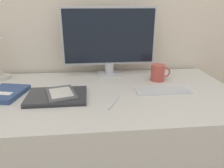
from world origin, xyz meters
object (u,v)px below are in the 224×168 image
Objects in this scene: coffee_mug at (158,73)px; pen at (114,103)px; laptop at (57,96)px; keyboard at (163,90)px; monitor at (109,39)px; ereader at (61,93)px; notebook at (5,93)px.

coffee_mug is 0.44m from pen.
laptop is at bearing -160.00° from coffee_mug.
keyboard is 2.26× the size of pen.
ereader is at bearing -127.41° from monitor.
monitor reaches higher than notebook.
pen is (-0.02, -0.45, -0.23)m from monitor.
laptop is at bearing -13.11° from notebook.
laptop is 2.41× the size of coffee_mug.
notebook is at bearing 166.89° from laptop.
laptop is at bearing -129.49° from monitor.
coffee_mug is (0.57, 0.21, 0.02)m from ereader.
laptop reaches higher than pen.
monitor is 0.50m from ereader.
ereader is 0.27m from pen.
monitor is 2.02× the size of keyboard.
pen is (0.26, -0.09, -0.02)m from ereader.
coffee_mug reaches higher than laptop.
coffee_mug reaches higher than ereader.
ereader is 0.61m from coffee_mug.
monitor is at bearing 27.56° from notebook.
ereader is (0.02, -0.00, 0.02)m from laptop.
monitor reaches higher than keyboard.
monitor reaches higher than pen.
coffee_mug is at bearing 9.90° from notebook.
ereader is (-0.28, -0.36, -0.21)m from monitor.
ereader is (-0.54, -0.03, 0.02)m from keyboard.
monitor is 0.48m from keyboard.
notebook is (-0.27, 0.06, 0.00)m from laptop.
coffee_mug is (0.86, 0.15, 0.04)m from notebook.
coffee_mug is at bearing 44.53° from pen.
pen is (0.28, -0.09, -0.01)m from laptop.
coffee_mug is at bearing 20.00° from laptop.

